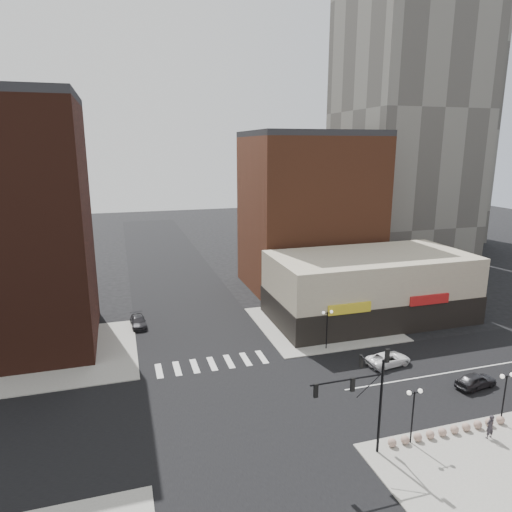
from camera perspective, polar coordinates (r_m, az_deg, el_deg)
name	(u,v)px	position (r m, az deg, el deg)	size (l,w,h in m)	color
ground	(233,409)	(38.97, -2.83, -18.53)	(240.00, 240.00, 0.00)	black
road_ew	(233,409)	(38.97, -2.83, -18.52)	(200.00, 14.00, 0.02)	black
road_ns	(233,409)	(38.97, -2.83, -18.52)	(14.00, 200.00, 0.02)	black
sidewalk_nw	(60,355)	(51.40, -23.26, -11.29)	(15.00, 15.00, 0.12)	gray
sidewalk_ne	(322,324)	(55.62, 8.21, -8.36)	(15.00, 15.00, 0.12)	gray
building_nw	(4,230)	(52.46, -28.96, 2.87)	(16.00, 15.00, 25.00)	#381A11
building_ne_midrise	(309,214)	(67.86, 6.65, 5.25)	(18.00, 15.00, 22.00)	brown
tower_far	(442,48)	(113.00, 22.26, 22.97)	(18.00, 18.00, 82.00)	#47443F
building_ne_row	(369,292)	(57.87, 13.97, -4.35)	(24.20, 12.20, 8.00)	#B6AF91
traffic_signal	(366,388)	(32.59, 13.58, -15.72)	(5.59, 3.09, 7.77)	black
street_lamp_se_a	(414,403)	(35.16, 19.12, -16.92)	(1.22, 0.32, 4.16)	black
street_lamp_se_b	(506,386)	(40.01, 28.75, -14.02)	(1.22, 0.32, 4.16)	black
street_lamp_ne	(327,320)	(47.98, 8.89, -7.88)	(1.22, 0.32, 4.16)	black
bollard_row	(448,431)	(38.42, 22.92, -19.47)	(10.06, 0.61, 0.61)	gray
white_suv	(388,359)	(47.08, 16.22, -12.26)	(2.06, 4.46, 1.24)	white
dark_sedan_east	(476,381)	(45.77, 25.77, -13.84)	(1.57, 3.91, 1.33)	black
dark_sedan_north	(138,322)	(55.94, -14.49, -7.94)	(1.71, 4.21, 1.22)	black
pedestrian	(490,427)	(38.88, 27.20, -18.44)	(0.68, 0.44, 1.85)	#2A262B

